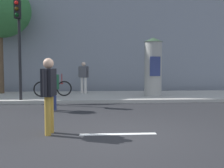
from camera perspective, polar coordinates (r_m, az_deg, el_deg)
ground_plane at (r=6.37m, az=1.32°, el=-10.64°), size 80.00×80.00×0.00m
sidewalk_curb at (r=13.24m, az=-1.47°, el=-2.65°), size 36.00×4.00×0.15m
lane_markings at (r=6.37m, az=1.32°, el=-10.61°), size 25.80×0.16×0.01m
building_backdrop at (r=18.49m, az=-2.20°, el=15.17°), size 36.00×5.00×10.38m
traffic_light at (r=11.86m, az=-19.30°, el=10.17°), size 0.24×0.45×4.11m
poster_column at (r=12.91m, az=8.75°, el=3.71°), size 0.90×0.90×2.77m
pedestrian_near_pole at (r=6.37m, az=-13.31°, el=-1.05°), size 0.30×0.66×1.78m
pedestrian_tallest at (r=9.66m, az=-12.62°, el=-0.48°), size 0.44×0.60×1.49m
pedestrian_with_bag at (r=13.99m, az=-6.01°, el=1.98°), size 0.55×0.49×1.63m
bicycle_leaning at (r=12.84m, az=-12.48°, el=-0.87°), size 1.74×0.46×1.09m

